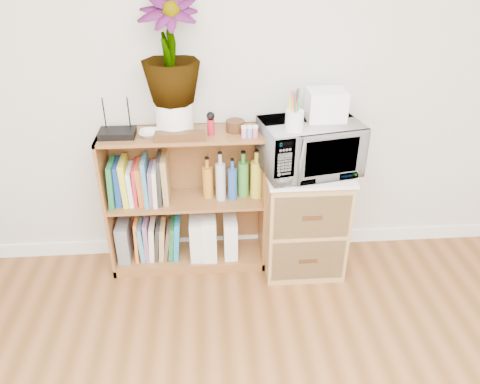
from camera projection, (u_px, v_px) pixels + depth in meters
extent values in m
cube|color=white|center=(239.00, 241.00, 3.35)|extent=(4.00, 0.02, 0.10)
cube|color=brown|center=(187.00, 202.00, 3.00)|extent=(1.00, 0.30, 0.95)
cube|color=#9E7542|center=(303.00, 220.00, 3.04)|extent=(0.50, 0.45, 0.70)
imported|color=silver|center=(309.00, 147.00, 2.77)|extent=(0.62, 0.48, 0.31)
cylinder|color=white|center=(294.00, 120.00, 2.57)|extent=(0.10, 0.10, 0.11)
cube|color=white|center=(326.00, 105.00, 2.70)|extent=(0.22, 0.18, 0.17)
cube|color=black|center=(118.00, 133.00, 2.71)|extent=(0.21, 0.14, 0.04)
imported|color=silver|center=(150.00, 133.00, 2.72)|extent=(0.13, 0.13, 0.03)
cylinder|color=white|center=(175.00, 117.00, 2.73)|extent=(0.22, 0.22, 0.18)
imported|color=#437A31|center=(170.00, 50.00, 2.54)|extent=(0.33, 0.33, 0.59)
cube|color=#3A2010|center=(180.00, 136.00, 2.66)|extent=(0.29, 0.07, 0.05)
cylinder|color=maroon|center=(211.00, 127.00, 2.71)|extent=(0.04, 0.04, 0.10)
cylinder|color=#34200E|center=(235.00, 126.00, 2.77)|extent=(0.11, 0.11, 0.07)
cube|color=pink|center=(250.00, 133.00, 2.70)|extent=(0.10, 0.04, 0.05)
cube|color=slate|center=(125.00, 239.00, 3.11)|extent=(0.08, 0.21, 0.27)
cube|color=silver|center=(197.00, 236.00, 3.12)|extent=(0.09, 0.23, 0.29)
cube|color=silver|center=(209.00, 234.00, 3.12)|extent=(0.10, 0.24, 0.30)
cube|color=white|center=(230.00, 235.00, 3.14)|extent=(0.09, 0.22, 0.28)
cube|color=#1B6536|center=(113.00, 182.00, 2.89)|extent=(0.04, 0.20, 0.29)
cube|color=navy|center=(119.00, 183.00, 2.89)|extent=(0.05, 0.20, 0.27)
cube|color=gold|center=(125.00, 181.00, 2.89)|extent=(0.04, 0.20, 0.29)
cube|color=silver|center=(131.00, 185.00, 2.91)|extent=(0.03, 0.20, 0.23)
cube|color=#B11E31|center=(136.00, 183.00, 2.90)|extent=(0.03, 0.20, 0.25)
cube|color=#C65F23|center=(141.00, 183.00, 2.90)|extent=(0.04, 0.20, 0.26)
cube|color=teal|center=(146.00, 179.00, 2.89)|extent=(0.03, 0.20, 0.30)
cube|color=slate|center=(151.00, 184.00, 2.91)|extent=(0.03, 0.20, 0.24)
cube|color=beige|center=(156.00, 183.00, 2.91)|extent=(0.03, 0.20, 0.25)
cube|color=#252525|center=(160.00, 178.00, 2.90)|extent=(0.03, 0.20, 0.31)
cube|color=#9C7D48|center=(165.00, 179.00, 2.90)|extent=(0.04, 0.20, 0.30)
cylinder|color=#B67522|center=(208.00, 180.00, 2.93)|extent=(0.07, 0.07, 0.27)
cylinder|color=#B0BBC8|center=(220.00, 175.00, 2.92)|extent=(0.06, 0.06, 0.32)
cylinder|color=#21509E|center=(232.00, 178.00, 2.94)|extent=(0.06, 0.06, 0.27)
cylinder|color=#3C8F34|center=(243.00, 176.00, 2.93)|extent=(0.07, 0.07, 0.30)
cylinder|color=gold|center=(256.00, 174.00, 2.94)|extent=(0.07, 0.07, 0.32)
cylinder|color=silver|center=(270.00, 174.00, 2.94)|extent=(0.07, 0.07, 0.31)
cube|color=orange|center=(138.00, 237.00, 3.10)|extent=(0.03, 0.19, 0.30)
cube|color=teal|center=(142.00, 239.00, 3.12)|extent=(0.04, 0.19, 0.26)
cube|color=slate|center=(147.00, 237.00, 3.11)|extent=(0.03, 0.19, 0.28)
cube|color=beige|center=(153.00, 239.00, 3.12)|extent=(0.05, 0.19, 0.25)
cube|color=#282828|center=(158.00, 239.00, 3.12)|extent=(0.05, 0.19, 0.25)
cube|color=tan|center=(163.00, 239.00, 3.13)|extent=(0.05, 0.19, 0.24)
cube|color=brown|center=(167.00, 240.00, 3.13)|extent=(0.06, 0.19, 0.23)
cube|color=#1A642C|center=(172.00, 238.00, 3.13)|extent=(0.05, 0.19, 0.25)
cube|color=#1C71AA|center=(177.00, 236.00, 3.12)|extent=(0.06, 0.19, 0.28)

